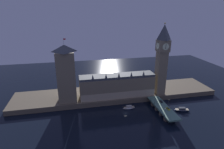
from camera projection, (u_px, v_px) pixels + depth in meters
name	position (u px, v px, depth m)	size (l,w,h in m)	color
ground_plane	(126.00, 113.00, 174.90)	(400.00, 400.00, 0.00)	black
embankment	(116.00, 94.00, 210.06)	(220.00, 42.00, 5.13)	brown
parliament_hall	(117.00, 85.00, 195.47)	(77.65, 16.52, 28.08)	#7F7056
clock_tower	(162.00, 58.00, 193.39)	(11.89, 12.00, 74.93)	#7F7056
victoria_tower	(66.00, 73.00, 181.47)	(17.66, 17.66, 62.16)	#7F7056
bridge	(163.00, 109.00, 175.85)	(11.74, 46.00, 5.76)	slate
car_southbound_lead	(168.00, 109.00, 170.69)	(1.90, 4.78, 1.36)	yellow
car_southbound_trail	(161.00, 101.00, 184.08)	(1.97, 4.39, 1.56)	black
pedestrian_near_rail	(161.00, 110.00, 167.35)	(0.38, 0.38, 1.57)	black
pedestrian_mid_walk	(170.00, 107.00, 172.19)	(0.38, 0.38, 1.76)	black
pedestrian_far_rail	(154.00, 103.00, 180.67)	(0.38, 0.38, 1.72)	black
street_lamp_near	(165.00, 111.00, 159.07)	(1.34, 0.60, 7.08)	#2D3333
street_lamp_mid	(169.00, 102.00, 174.86)	(1.34, 0.60, 7.07)	#2D3333
street_lamp_far	(151.00, 96.00, 186.26)	(1.34, 0.60, 7.04)	#2D3333
boat_upstream	(129.00, 108.00, 183.03)	(12.04, 4.38, 3.26)	white
boat_downstream	(182.00, 110.00, 179.02)	(14.64, 7.86, 3.49)	#1E2842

